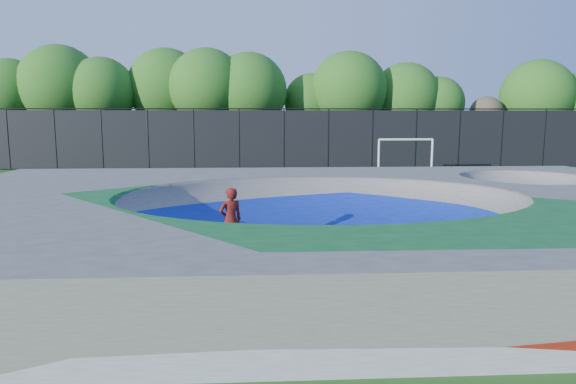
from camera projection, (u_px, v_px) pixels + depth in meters
name	position (u px, v px, depth m)	size (l,w,h in m)	color
ground	(321.00, 248.00, 13.95)	(120.00, 120.00, 0.00)	#225317
skate_deck	(321.00, 221.00, 13.84)	(22.00, 14.00, 1.50)	gray
skater	(231.00, 220.00, 13.44)	(0.63, 0.41, 1.72)	red
skateboard	(231.00, 251.00, 13.56)	(0.78, 0.22, 0.05)	black
soccer_goal	(406.00, 150.00, 30.54)	(3.35, 0.12, 2.21)	white
fence	(284.00, 138.00, 34.37)	(48.09, 0.09, 4.04)	black
treeline	(258.00, 93.00, 38.80)	(53.08, 7.83, 8.68)	#403020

